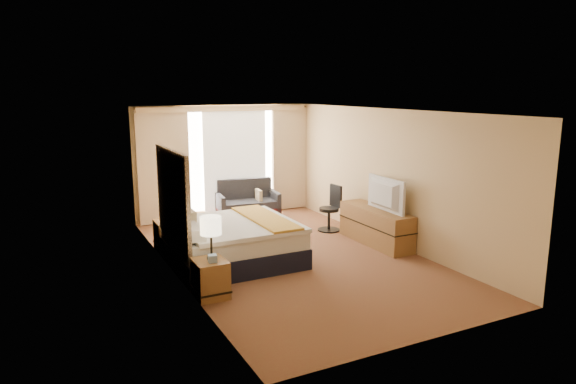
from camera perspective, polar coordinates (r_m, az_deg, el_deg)
name	(u,v)px	position (r m, az deg, el deg)	size (l,w,h in m)	color
floor	(292,257)	(9.29, 0.45, -7.22)	(4.20, 7.00, 0.02)	maroon
ceiling	(292,111)	(8.81, 0.48, 9.01)	(4.20, 7.00, 0.02)	silver
wall_back	(224,161)	(12.14, -7.12, 3.43)	(4.20, 0.02, 2.60)	tan
wall_front	(431,237)	(6.15, 15.60, -4.81)	(4.20, 0.02, 2.60)	tan
wall_left	(173,197)	(8.24, -12.64, -0.57)	(0.02, 7.00, 2.60)	tan
wall_right	(389,177)	(10.08, 11.15, 1.67)	(0.02, 7.00, 2.60)	tan
headboard	(173,196)	(8.44, -12.71, -0.42)	(0.06, 1.85, 1.50)	black
nightstand_left	(210,278)	(7.61, -8.62, -9.47)	(0.45, 0.52, 0.55)	olive
nightstand_right	(168,235)	(9.90, -13.18, -4.68)	(0.45, 0.52, 0.55)	olive
media_dresser	(376,226)	(10.12, 9.73, -3.75)	(0.50, 1.80, 0.70)	olive
window	(234,160)	(12.20, -5.97, 3.59)	(2.30, 0.02, 2.30)	silver
curtains	(225,157)	(12.02, -6.96, 3.88)	(4.12, 0.19, 2.56)	beige
bed	(232,242)	(8.95, -6.24, -5.52)	(2.10, 1.92, 1.02)	black
loveseat	(248,205)	(12.04, -4.52, -1.47)	(1.49, 0.92, 0.88)	#501717
floor_lamp	(178,174)	(11.65, -12.09, 1.93)	(0.20, 0.20, 1.56)	black
desk_chair	(331,210)	(10.92, 4.80, -2.05)	(0.47, 0.47, 0.97)	black
lamp_left	(211,226)	(7.39, -8.58, -3.81)	(0.31, 0.31, 0.64)	black
lamp_right	(169,199)	(9.76, -13.12, -0.80)	(0.25, 0.25, 0.52)	black
tissue_box	(213,259)	(7.41, -8.39, -7.33)	(0.12, 0.12, 0.11)	#7E9BC2
telephone	(173,218)	(9.90, -12.66, -2.81)	(0.18, 0.14, 0.07)	black
television	(381,195)	(9.79, 10.31, -0.28)	(1.10, 0.14, 0.63)	black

